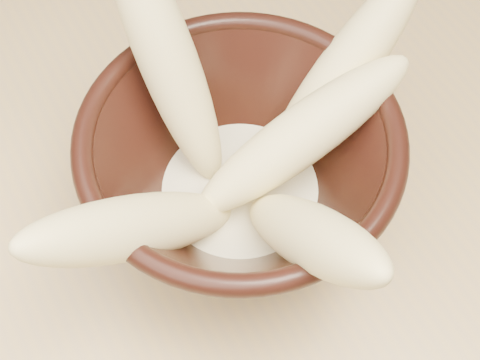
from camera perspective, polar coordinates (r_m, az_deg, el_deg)
name	(u,v)px	position (r m, az deg, el deg)	size (l,w,h in m)	color
table	(277,159)	(0.64, 3.18, 1.81)	(1.20, 0.80, 0.75)	tan
bowl	(240,173)	(0.46, 0.00, 0.64)	(0.21, 0.21, 0.12)	black
milk_puddle	(240,193)	(0.48, 0.00, -1.14)	(0.12, 0.12, 0.02)	beige
banana_upright	(168,59)	(0.45, -6.19, 10.20)	(0.04, 0.04, 0.19)	#F0DC8D
banana_left	(138,227)	(0.40, -8.70, -3.95)	(0.04, 0.04, 0.18)	#F0DC8D
banana_right	(340,76)	(0.47, 8.56, 8.76)	(0.04, 0.04, 0.18)	#F0DC8D
banana_across	(302,136)	(0.44, 5.27, 3.78)	(0.04, 0.04, 0.17)	#F0DC8D
banana_front	(310,236)	(0.40, 5.96, -4.74)	(0.04, 0.04, 0.17)	#F0DC8D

